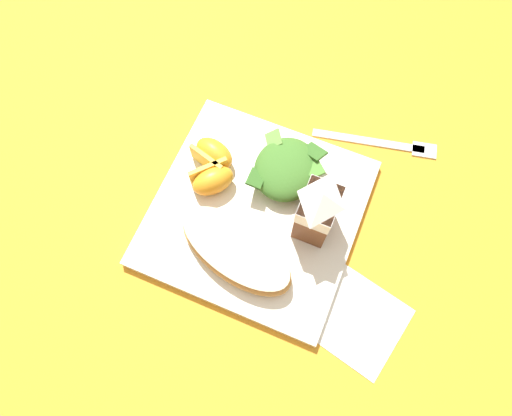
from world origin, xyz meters
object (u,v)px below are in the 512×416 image
Objects in this scene: paper_napkin at (359,321)px; metal_fork at (385,143)px; white_plate at (256,213)px; orange_wedge_front at (213,154)px; cheesy_pizza_bread at (239,252)px; milk_carton at (318,209)px; green_salad_pile at (286,169)px; orange_wedge_middle at (213,180)px.

paper_napkin is 0.59× the size of metal_fork.
white_plate is 0.23m from metal_fork.
white_plate is 4.14× the size of orange_wedge_front.
metal_fork is (-0.13, 0.22, -0.03)m from orange_wedge_front.
orange_wedge_front is at bearing -142.29° from cheesy_pizza_bread.
cheesy_pizza_bread is at bearing -43.66° from milk_carton.
milk_carton reaches higher than cheesy_pizza_bread.
orange_wedge_front reaches higher than metal_fork.
metal_fork is at bearing 120.57° from orange_wedge_front.
cheesy_pizza_bread is 1.78× the size of green_salad_pile.
orange_wedge_middle is at bearing -99.75° from white_plate.
cheesy_pizza_bread is 2.72× the size of orange_wedge_front.
milk_carton is at bearing 89.56° from orange_wedge_middle.
paper_napkin is (0.13, 0.27, -0.03)m from orange_wedge_front.
orange_wedge_middle is at bearing -90.44° from milk_carton.
green_salad_pile is (-0.07, 0.02, 0.03)m from white_plate.
cheesy_pizza_bread reaches higher than white_plate.
white_plate is 0.11m from milk_carton.
metal_fork is (-0.17, 0.21, -0.03)m from orange_wedge_middle.
orange_wedge_front and orange_wedge_middle have the same top height.
milk_carton is 0.19m from metal_fork.
metal_fork is at bearing 133.70° from green_salad_pile.
cheesy_pizza_bread is at bearing -28.00° from metal_fork.
milk_carton is (0.06, 0.06, 0.04)m from green_salad_pile.
orange_wedge_front is at bearing -80.01° from green_salad_pile.
white_plate is 1.49× the size of metal_fork.
green_salad_pile is (-0.14, 0.01, 0.00)m from cheesy_pizza_bread.
cheesy_pizza_bread is 0.14m from green_salad_pile.
orange_wedge_middle reaches higher than cheesy_pizza_bread.
orange_wedge_front is at bearing -119.55° from white_plate.
paper_napkin is (0.10, 0.10, -0.07)m from milk_carton.
cheesy_pizza_bread is 0.11m from orange_wedge_middle.
metal_fork is at bearing 161.54° from milk_carton.
white_plate is 2.55× the size of milk_carton.
milk_carton is at bearing -133.67° from paper_napkin.
white_plate reaches higher than paper_napkin.
orange_wedge_middle is 0.27m from metal_fork.
orange_wedge_middle is at bearing -136.96° from cheesy_pizza_bread.
orange_wedge_middle is (-0.00, -0.15, -0.04)m from milk_carton.
green_salad_pile is at bearing 164.69° from white_plate.
orange_wedge_front is 0.04m from orange_wedge_middle.
orange_wedge_middle is 0.62× the size of paper_napkin.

